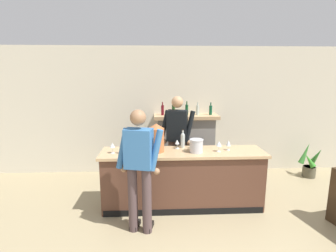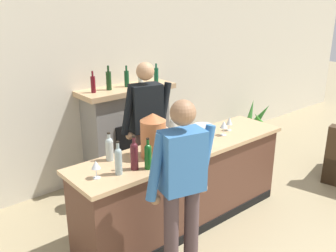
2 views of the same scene
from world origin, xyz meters
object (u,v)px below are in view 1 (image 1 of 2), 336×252
object	(u,v)px
person_bartender	(177,139)
wine_bottle_riesling_slim	(133,141)
wine_bottle_merlot_tall	(125,145)
wine_glass_mid_counter	(112,146)
fireplace_stone	(186,144)
ice_bucket_steel	(196,146)
wine_bottle_cabernet_heavy	(183,139)
wine_glass_back_row	(193,142)
wine_glass_front_left	(177,142)
wine_bottle_chardonnay_pale	(142,147)
person_customer	(139,167)
wine_bottle_burgundy_dark	(136,145)
wine_glass_near_bucket	(228,143)
copper_dispenser	(156,138)
wine_glass_by_dispenser	(219,144)
potted_plant_corner	(310,164)

from	to	relation	value
person_bartender	wine_bottle_riesling_slim	xyz separation A→B (m)	(-0.77, -0.42, 0.09)
wine_bottle_merlot_tall	wine_glass_mid_counter	size ratio (longest dim) A/B	1.90
fireplace_stone	person_bartender	xyz separation A→B (m)	(-0.26, -0.80, 0.32)
wine_bottle_merlot_tall	ice_bucket_steel	bearing A→B (deg)	2.41
wine_bottle_cabernet_heavy	wine_glass_back_row	bearing A→B (deg)	-26.00
wine_glass_back_row	wine_bottle_cabernet_heavy	bearing A→B (deg)	154.00
ice_bucket_steel	wine_glass_front_left	xyz separation A→B (m)	(-0.29, 0.23, -0.00)
wine_bottle_chardonnay_pale	wine_bottle_riesling_slim	xyz separation A→B (m)	(-0.17, 0.40, -0.01)
person_customer	wine_glass_mid_counter	bearing A→B (deg)	125.59
wine_bottle_burgundy_dark	wine_bottle_riesling_slim	size ratio (longest dim) A/B	1.15
wine_bottle_chardonnay_pale	fireplace_stone	bearing A→B (deg)	62.24
wine_glass_near_bucket	wine_bottle_riesling_slim	bearing A→B (deg)	173.49
wine_bottle_merlot_tall	copper_dispenser	bearing A→B (deg)	13.33
wine_bottle_burgundy_dark	person_customer	bearing A→B (deg)	-81.27
wine_glass_near_bucket	wine_glass_mid_counter	xyz separation A→B (m)	(-1.85, -0.08, 0.01)
wine_glass_front_left	wine_glass_by_dispenser	size ratio (longest dim) A/B	0.86
wine_bottle_cabernet_heavy	wine_glass_mid_counter	distance (m)	1.16
wine_bottle_burgundy_dark	wine_glass_by_dispenser	distance (m)	1.32
copper_dispenser	wine_glass_mid_counter	bearing A→B (deg)	-175.35
wine_glass_near_bucket	wine_glass_mid_counter	bearing A→B (deg)	-177.58
wine_bottle_burgundy_dark	wine_glass_back_row	world-z (taller)	wine_bottle_burgundy_dark
wine_bottle_chardonnay_pale	wine_bottle_burgundy_dark	distance (m)	0.13
wine_bottle_chardonnay_pale	wine_glass_front_left	world-z (taller)	wine_bottle_chardonnay_pale
person_customer	person_bartender	world-z (taller)	person_bartender
wine_bottle_merlot_tall	wine_glass_near_bucket	size ratio (longest dim) A/B	1.90
wine_glass_near_bucket	copper_dispenser	bearing A→B (deg)	-178.89
person_bartender	wine_glass_back_row	distance (m)	0.53
ice_bucket_steel	wine_glass_near_bucket	size ratio (longest dim) A/B	1.32
person_customer	wine_glass_back_row	xyz separation A→B (m)	(0.84, 0.83, 0.11)
copper_dispenser	wine_bottle_cabernet_heavy	xyz separation A→B (m)	(0.45, 0.22, -0.09)
person_bartender	wine_glass_front_left	xyz separation A→B (m)	(-0.04, -0.46, 0.07)
wine_bottle_riesling_slim	wine_glass_mid_counter	bearing A→B (deg)	-139.21
person_bartender	wine_bottle_burgundy_dark	size ratio (longest dim) A/B	5.36
wine_glass_front_left	wine_glass_mid_counter	world-z (taller)	wine_glass_mid_counter
person_bartender	wine_glass_near_bucket	size ratio (longest dim) A/B	10.64
potted_plant_corner	person_bartender	distance (m)	3.02
copper_dispenser	potted_plant_corner	bearing A→B (deg)	19.25
wine_bottle_chardonnay_pale	wine_glass_back_row	distance (m)	0.89
fireplace_stone	copper_dispenser	distance (m)	1.64
fireplace_stone	wine_glass_front_left	xyz separation A→B (m)	(-0.29, -1.26, 0.38)
person_customer	wine_glass_near_bucket	size ratio (longest dim) A/B	10.29
potted_plant_corner	person_customer	world-z (taller)	person_customer
wine_bottle_merlot_tall	wine_glass_near_bucket	xyz separation A→B (m)	(1.66, 0.14, -0.03)
copper_dispenser	wine_bottle_chardonnay_pale	world-z (taller)	copper_dispenser
ice_bucket_steel	wine_glass_front_left	world-z (taller)	ice_bucket_steel
potted_plant_corner	wine_bottle_riesling_slim	size ratio (longest dim) A/B	2.50
potted_plant_corner	wine_glass_front_left	distance (m)	3.18
wine_glass_back_row	wine_glass_mid_counter	xyz separation A→B (m)	(-1.29, -0.20, 0.01)
fireplace_stone	wine_bottle_riesling_slim	size ratio (longest dim) A/B	5.68
ice_bucket_steel	wine_glass_mid_counter	world-z (taller)	ice_bucket_steel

